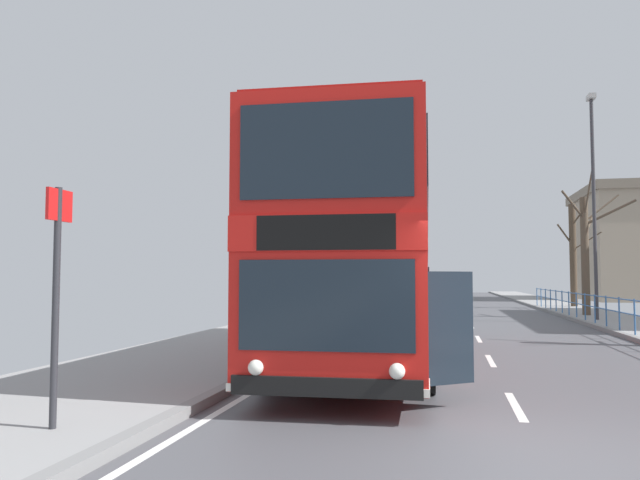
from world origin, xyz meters
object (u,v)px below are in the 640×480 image
(double_decker_bus_main, at_px, (368,256))
(street_lamp_far_side, at_px, (594,190))
(bare_tree_far_01, at_px, (586,250))
(bus_stop_sign_near, at_px, (57,279))
(bare_tree_far_00, at_px, (573,254))

(double_decker_bus_main, distance_m, street_lamp_far_side, 15.31)
(double_decker_bus_main, height_order, bare_tree_far_01, bare_tree_far_01)
(street_lamp_far_side, relative_size, bare_tree_far_01, 1.43)
(bus_stop_sign_near, bearing_deg, bare_tree_far_01, 65.58)
(double_decker_bus_main, height_order, street_lamp_far_side, street_lamp_far_side)
(bare_tree_far_00, distance_m, bare_tree_far_01, 8.75)
(bare_tree_far_01, bearing_deg, street_lamp_far_side, -95.95)
(double_decker_bus_main, relative_size, bus_stop_sign_near, 4.28)
(bus_stop_sign_near, height_order, bare_tree_far_00, bare_tree_far_00)
(street_lamp_far_side, xyz_separation_m, bare_tree_far_01, (0.32, 3.12, -2.26))
(double_decker_bus_main, xyz_separation_m, bare_tree_far_01, (7.85, 16.10, 0.78))
(street_lamp_far_side, relative_size, bare_tree_far_00, 1.53)
(bare_tree_far_00, relative_size, bare_tree_far_01, 0.94)
(double_decker_bus_main, bearing_deg, street_lamp_far_side, 59.91)
(bus_stop_sign_near, xyz_separation_m, street_lamp_far_side, (10.18, 20.01, 3.51))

